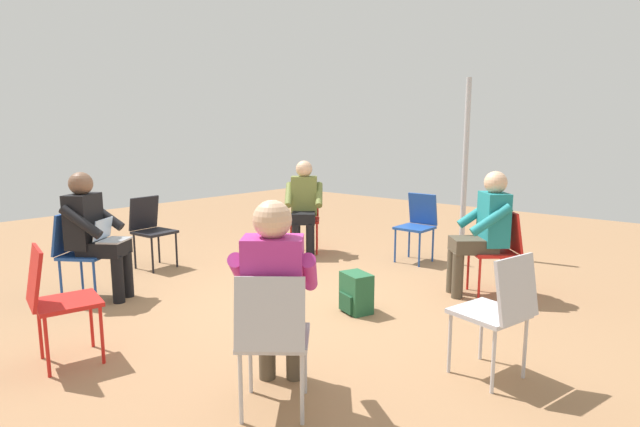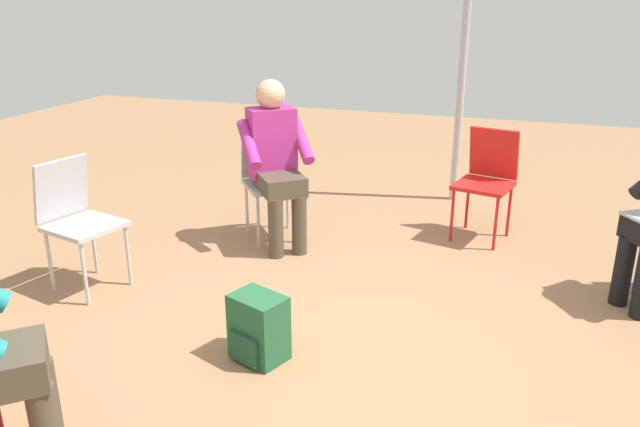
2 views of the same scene
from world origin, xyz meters
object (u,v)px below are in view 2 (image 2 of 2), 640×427
at_px(chair_north, 76,215).
at_px(person_in_magenta, 276,155).
at_px(chair_northeast, 270,175).
at_px(backpack_near_laptop_user, 259,331).
at_px(chair_east, 487,176).

relative_size(chair_north, person_in_magenta, 0.69).
height_order(chair_northeast, backpack_near_laptop_user, chair_northeast).
bearing_deg(chair_northeast, backpack_near_laptop_user, 71.55).
xyz_separation_m(chair_east, person_in_magenta, (-0.66, 1.49, 0.20)).
bearing_deg(chair_north, backpack_near_laptop_user, 87.63).
relative_size(chair_east, chair_northeast, 1.00).
distance_m(chair_east, backpack_near_laptop_user, 2.41).
bearing_deg(backpack_near_laptop_user, person_in_magenta, 19.29).
xyz_separation_m(person_in_magenta, backpack_near_laptop_user, (-1.52, -0.53, -0.54)).
xyz_separation_m(chair_north, person_in_magenta, (1.11, -0.91, 0.20)).
relative_size(chair_northeast, chair_north, 1.00).
bearing_deg(chair_east, chair_north, 49.78).
relative_size(chair_northeast, person_in_magenta, 0.69).
bearing_deg(person_in_magenta, chair_north, 11.03).
bearing_deg(chair_northeast, chair_north, 17.39).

